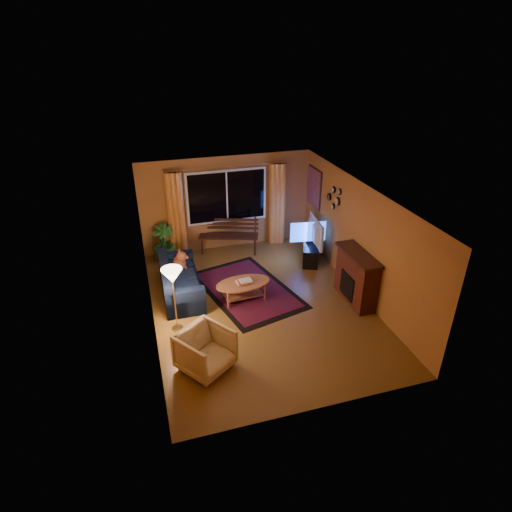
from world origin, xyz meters
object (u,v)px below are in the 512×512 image
object	(u,v)px
bench	(229,244)
armchair	(205,349)
floor_lamp	(175,300)
coffee_table	(243,291)
sofa	(180,279)
tv_console	(310,251)

from	to	relation	value
bench	armchair	xyz separation A→B (m)	(-1.43, -4.25, 0.19)
floor_lamp	coffee_table	world-z (taller)	floor_lamp
bench	floor_lamp	size ratio (longest dim) A/B	1.14
floor_lamp	armchair	bearing A→B (deg)	-74.68
floor_lamp	bench	bearing A→B (deg)	59.31
armchair	floor_lamp	world-z (taller)	floor_lamp
sofa	armchair	size ratio (longest dim) A/B	2.27
floor_lamp	coffee_table	bearing A→B (deg)	22.57
sofa	floor_lamp	xyz separation A→B (m)	(-0.26, -1.26, 0.29)
bench	armchair	world-z (taller)	armchair
sofa	floor_lamp	bearing A→B (deg)	-100.78
armchair	coffee_table	xyz separation A→B (m)	(1.19, 1.90, -0.20)
bench	tv_console	size ratio (longest dim) A/B	1.38
armchair	tv_console	world-z (taller)	armchair
floor_lamp	coffee_table	distance (m)	1.72
bench	armchair	size ratio (longest dim) A/B	1.84
sofa	bench	bearing A→B (deg)	49.36
sofa	tv_console	size ratio (longest dim) A/B	1.70
bench	coffee_table	world-z (taller)	bench
tv_console	floor_lamp	bearing A→B (deg)	-129.11
bench	tv_console	bearing A→B (deg)	-9.36
bench	floor_lamp	distance (m)	3.50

